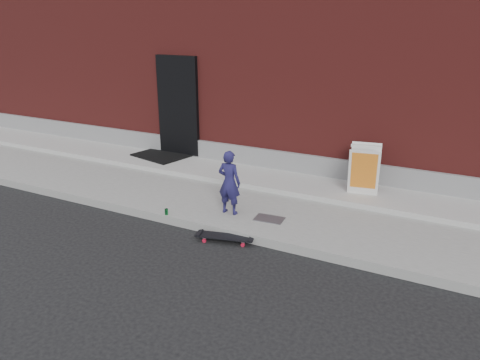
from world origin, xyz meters
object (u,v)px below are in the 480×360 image
Objects in this scene: skateboard at (225,237)px; soda_can at (166,212)px; pizza_sign at (364,169)px; child at (229,182)px.

soda_can is at bearing 172.15° from skateboard.
skateboard is 2.99m from pizza_sign.
pizza_sign is at bearing -137.27° from child.
pizza_sign is at bearing 58.24° from skateboard.
pizza_sign reaches higher than soda_can.
soda_can reaches higher than skateboard.
pizza_sign is (1.54, 2.49, 0.62)m from skateboard.
soda_can is (-0.92, -0.56, -0.50)m from child.
child is 1.20× the size of skateboard.
child is 1.19m from soda_can.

